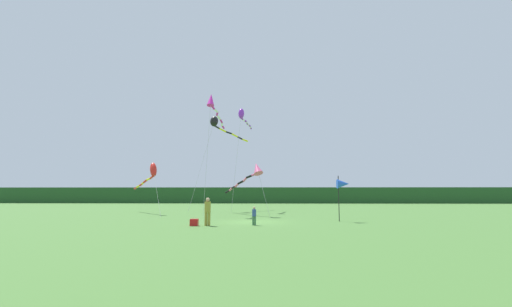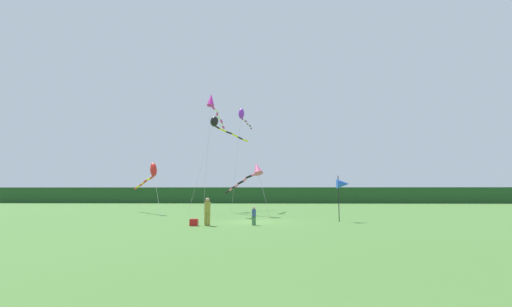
{
  "view_description": "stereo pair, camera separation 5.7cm",
  "coord_description": "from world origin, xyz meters",
  "px_view_note": "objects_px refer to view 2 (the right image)",
  "views": [
    {
      "loc": [
        1.0,
        -25.31,
        2.1
      ],
      "look_at": [
        0.0,
        6.0,
        5.64
      ],
      "focal_mm": 24.34,
      "sensor_mm": 36.0,
      "label": 1
    },
    {
      "loc": [
        1.06,
        -25.31,
        2.1
      ],
      "look_at": [
        0.0,
        6.0,
        5.64
      ],
      "focal_mm": 24.34,
      "sensor_mm": 36.0,
      "label": 2
    }
  ],
  "objects_px": {
    "person_adult": "(207,210)",
    "person_child": "(254,215)",
    "kite_black": "(217,124)",
    "kite_purple": "(242,116)",
    "kite_magenta": "(213,105)",
    "cooler_box": "(194,222)",
    "kite_red": "(151,173)",
    "banner_flag_pole": "(343,184)",
    "kite_rainbow": "(252,172)"
  },
  "relations": [
    {
      "from": "kite_red",
      "to": "person_child",
      "type": "bearing_deg",
      "value": -47.2
    },
    {
      "from": "person_adult",
      "to": "cooler_box",
      "type": "height_order",
      "value": "person_adult"
    },
    {
      "from": "cooler_box",
      "to": "banner_flag_pole",
      "type": "height_order",
      "value": "banner_flag_pole"
    },
    {
      "from": "kite_purple",
      "to": "kite_black",
      "type": "bearing_deg",
      "value": 157.9
    },
    {
      "from": "cooler_box",
      "to": "kite_magenta",
      "type": "distance_m",
      "value": 15.74
    },
    {
      "from": "person_adult",
      "to": "cooler_box",
      "type": "bearing_deg",
      "value": -175.61
    },
    {
      "from": "banner_flag_pole",
      "to": "kite_rainbow",
      "type": "height_order",
      "value": "kite_rainbow"
    },
    {
      "from": "kite_red",
      "to": "kite_black",
      "type": "relative_size",
      "value": 0.78
    },
    {
      "from": "person_child",
      "to": "kite_purple",
      "type": "distance_m",
      "value": 20.28
    },
    {
      "from": "cooler_box",
      "to": "kite_magenta",
      "type": "xyz_separation_m",
      "value": [
        -0.74,
        11.59,
        10.63
      ]
    },
    {
      "from": "kite_purple",
      "to": "kite_magenta",
      "type": "height_order",
      "value": "kite_purple"
    },
    {
      "from": "cooler_box",
      "to": "kite_magenta",
      "type": "height_order",
      "value": "kite_magenta"
    },
    {
      "from": "kite_purple",
      "to": "kite_red",
      "type": "relative_size",
      "value": 1.36
    },
    {
      "from": "kite_black",
      "to": "kite_magenta",
      "type": "bearing_deg",
      "value": -85.05
    },
    {
      "from": "banner_flag_pole",
      "to": "kite_purple",
      "type": "height_order",
      "value": "kite_purple"
    },
    {
      "from": "person_child",
      "to": "kite_red",
      "type": "bearing_deg",
      "value": 132.8
    },
    {
      "from": "kite_purple",
      "to": "person_child",
      "type": "bearing_deg",
      "value": -83.23
    },
    {
      "from": "person_child",
      "to": "kite_black",
      "type": "xyz_separation_m",
      "value": [
        -5.19,
        18.53,
        9.75
      ]
    },
    {
      "from": "kite_red",
      "to": "kite_black",
      "type": "height_order",
      "value": "kite_black"
    },
    {
      "from": "kite_rainbow",
      "to": "kite_red",
      "type": "bearing_deg",
      "value": 167.13
    },
    {
      "from": "banner_flag_pole",
      "to": "kite_magenta",
      "type": "bearing_deg",
      "value": 144.25
    },
    {
      "from": "kite_purple",
      "to": "kite_magenta",
      "type": "xyz_separation_m",
      "value": [
        -2.49,
        -6.14,
        -0.27
      ]
    },
    {
      "from": "banner_flag_pole",
      "to": "kite_red",
      "type": "distance_m",
      "value": 19.37
    },
    {
      "from": "kite_red",
      "to": "banner_flag_pole",
      "type": "bearing_deg",
      "value": -26.25
    },
    {
      "from": "banner_flag_pole",
      "to": "kite_black",
      "type": "relative_size",
      "value": 0.29
    },
    {
      "from": "person_adult",
      "to": "kite_magenta",
      "type": "height_order",
      "value": "kite_magenta"
    },
    {
      "from": "kite_magenta",
      "to": "kite_rainbow",
      "type": "height_order",
      "value": "kite_magenta"
    },
    {
      "from": "banner_flag_pole",
      "to": "cooler_box",
      "type": "bearing_deg",
      "value": -160.36
    },
    {
      "from": "person_child",
      "to": "kite_red",
      "type": "xyz_separation_m",
      "value": [
        -10.87,
        11.74,
        3.35
      ]
    },
    {
      "from": "cooler_box",
      "to": "kite_purple",
      "type": "relative_size",
      "value": 0.04
    },
    {
      "from": "kite_red",
      "to": "cooler_box",
      "type": "bearing_deg",
      "value": -59.95
    },
    {
      "from": "kite_purple",
      "to": "kite_rainbow",
      "type": "relative_size",
      "value": 1.57
    },
    {
      "from": "banner_flag_pole",
      "to": "kite_black",
      "type": "distance_m",
      "value": 20.75
    },
    {
      "from": "person_adult",
      "to": "person_child",
      "type": "bearing_deg",
      "value": 7.92
    },
    {
      "from": "person_adult",
      "to": "kite_black",
      "type": "xyz_separation_m",
      "value": [
        -2.22,
        18.94,
        9.43
      ]
    },
    {
      "from": "person_adult",
      "to": "kite_red",
      "type": "xyz_separation_m",
      "value": [
        -7.9,
        12.15,
        3.02
      ]
    },
    {
      "from": "person_child",
      "to": "kite_red",
      "type": "relative_size",
      "value": 0.14
    },
    {
      "from": "kite_purple",
      "to": "kite_red",
      "type": "xyz_separation_m",
      "value": [
        -8.82,
        -5.52,
        -7.1
      ]
    },
    {
      "from": "person_adult",
      "to": "kite_rainbow",
      "type": "relative_size",
      "value": 0.23
    },
    {
      "from": "kite_magenta",
      "to": "banner_flag_pole",
      "type": "bearing_deg",
      "value": -35.75
    },
    {
      "from": "kite_black",
      "to": "person_child",
      "type": "bearing_deg",
      "value": -74.36
    },
    {
      "from": "kite_purple",
      "to": "kite_magenta",
      "type": "relative_size",
      "value": 1.01
    },
    {
      "from": "kite_purple",
      "to": "cooler_box",
      "type": "bearing_deg",
      "value": -95.64
    },
    {
      "from": "person_adult",
      "to": "kite_red",
      "type": "height_order",
      "value": "kite_red"
    },
    {
      "from": "kite_purple",
      "to": "kite_red",
      "type": "distance_m",
      "value": 12.6
    },
    {
      "from": "kite_rainbow",
      "to": "kite_purple",
      "type": "bearing_deg",
      "value": 101.02
    },
    {
      "from": "kite_rainbow",
      "to": "person_adult",
      "type": "bearing_deg",
      "value": -104.06
    },
    {
      "from": "kite_magenta",
      "to": "cooler_box",
      "type": "bearing_deg",
      "value": -86.33
    },
    {
      "from": "kite_magenta",
      "to": "kite_rainbow",
      "type": "bearing_deg",
      "value": -23.39
    },
    {
      "from": "cooler_box",
      "to": "kite_red",
      "type": "distance_m",
      "value": 14.61
    }
  ]
}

